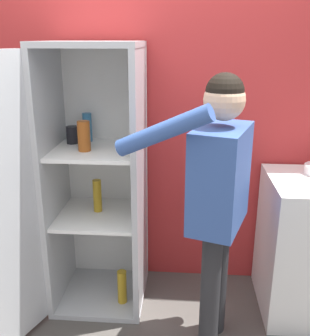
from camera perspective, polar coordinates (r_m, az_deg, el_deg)
wall_back at (r=2.77m, az=-1.49°, el=8.32°), size 7.00×0.06×2.55m
refrigerator at (r=2.54m, az=-11.04°, el=-2.45°), size 0.87×1.15×1.74m
person at (r=2.14m, az=9.14°, el=-2.40°), size 0.74×0.56×1.60m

